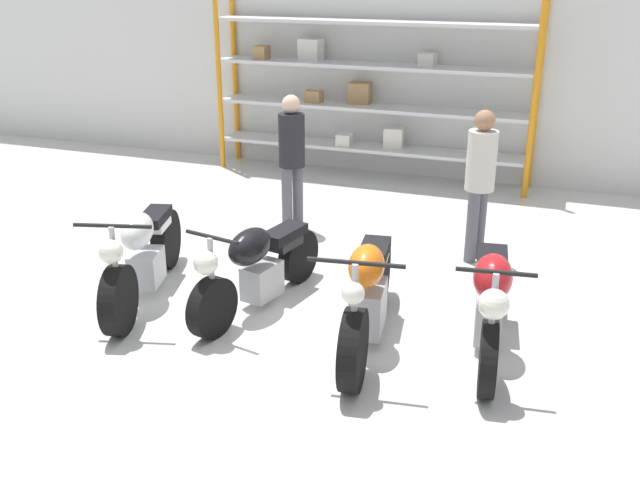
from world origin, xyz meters
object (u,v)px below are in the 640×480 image
at_px(person_near_rack, 292,152).
at_px(motorcycle_orange, 368,295).
at_px(motorcycle_white, 143,255).
at_px(person_browsing, 480,174).
at_px(motorcycle_black, 257,266).
at_px(shelving_rack, 366,87).
at_px(motorcycle_red, 490,299).

bearing_deg(person_near_rack, motorcycle_orange, 150.90).
distance_m(motorcycle_white, person_browsing, 3.66).
relative_size(motorcycle_orange, person_near_rack, 1.30).
height_order(motorcycle_black, motorcycle_orange, motorcycle_orange).
height_order(motorcycle_orange, person_near_rack, person_near_rack).
distance_m(shelving_rack, motorcycle_red, 5.50).
bearing_deg(person_near_rack, motorcycle_white, 100.35).
height_order(motorcycle_red, person_browsing, person_browsing).
bearing_deg(motorcycle_black, motorcycle_red, 99.91).
distance_m(motorcycle_black, person_near_rack, 2.26).
distance_m(motorcycle_orange, person_browsing, 2.35).
bearing_deg(motorcycle_orange, motorcycle_black, -111.38).
bearing_deg(motorcycle_white, motorcycle_orange, 72.16).
bearing_deg(shelving_rack, person_browsing, -52.69).
xyz_separation_m(shelving_rack, person_browsing, (2.14, -2.80, -0.38)).
xyz_separation_m(motorcycle_white, motorcycle_black, (1.15, 0.18, -0.02)).
distance_m(motorcycle_white, motorcycle_orange, 2.34).
height_order(motorcycle_white, person_browsing, person_browsing).
bearing_deg(person_near_rack, motorcycle_black, 129.24).
bearing_deg(shelving_rack, person_near_rack, -93.43).
distance_m(motorcycle_black, person_browsing, 2.69).
bearing_deg(shelving_rack, motorcycle_black, -85.75).
height_order(motorcycle_black, motorcycle_red, motorcycle_red).
xyz_separation_m(motorcycle_black, motorcycle_red, (2.20, -0.06, 0.04)).
relative_size(motorcycle_red, person_browsing, 1.22).
xyz_separation_m(motorcycle_white, person_near_rack, (0.64, 2.32, 0.53)).
bearing_deg(person_browsing, person_near_rack, 14.52).
bearing_deg(motorcycle_white, motorcycle_red, 76.66).
xyz_separation_m(shelving_rack, motorcycle_red, (2.55, -4.79, -0.91)).
distance_m(motorcycle_black, motorcycle_red, 2.20).
bearing_deg(motorcycle_white, person_browsing, 110.23).
distance_m(motorcycle_black, motorcycle_orange, 1.22).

